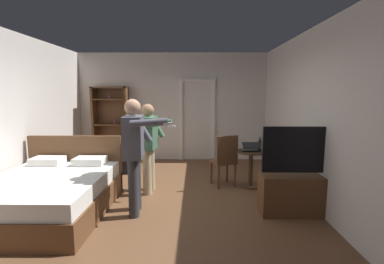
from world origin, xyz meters
name	(u,v)px	position (x,y,z in m)	size (l,w,h in m)	color
ground_plane	(159,203)	(0.00, 0.00, 0.00)	(6.58, 6.58, 0.00)	brown
wall_back	(173,107)	(0.00, 3.05, 1.40)	(5.10, 0.12, 2.79)	silver
wall_right	(318,118)	(2.49, 0.00, 1.40)	(0.12, 6.22, 2.79)	silver
doorway_frame	(197,114)	(0.65, 2.97, 1.22)	(0.93, 0.08, 2.13)	white
bed	(51,193)	(-1.55, -0.37, 0.30)	(1.64, 2.03, 1.02)	brown
bookshelf	(111,121)	(-1.58, 2.83, 1.04)	(0.90, 0.32, 1.92)	brown
tv_flatscreen	(300,188)	(2.13, -0.36, 0.39)	(1.16, 0.40, 1.30)	brown
side_table	(251,163)	(1.64, 0.81, 0.47)	(0.57, 0.57, 0.70)	#4C331E
laptop	(250,148)	(1.61, 0.76, 0.75)	(0.33, 0.34, 0.17)	black
bottle_on_table	(260,146)	(1.78, 0.73, 0.81)	(0.06, 0.06, 0.27)	#272B23
wooden_chair	(225,158)	(1.15, 0.83, 0.54)	(0.54, 0.54, 0.99)	brown
person_blue_shirt	(134,148)	(-0.28, -0.36, 0.99)	(0.73, 0.64, 1.69)	#333338
person_striped_shirt	(149,142)	(-0.22, 0.52, 0.91)	(0.65, 0.64, 1.58)	tan
suitcase_dark	(119,164)	(-1.12, 1.74, 0.20)	(0.50, 0.34, 0.39)	black
suitcase_small	(119,161)	(-1.17, 1.95, 0.21)	(0.58, 0.28, 0.42)	black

